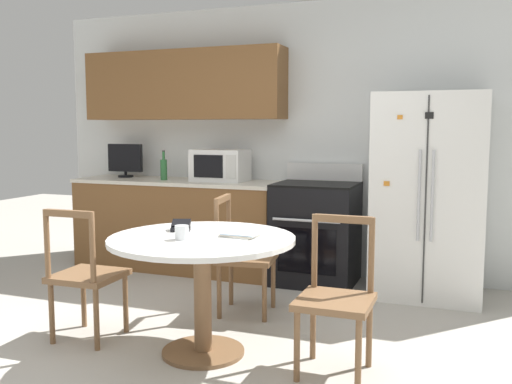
{
  "coord_description": "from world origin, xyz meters",
  "views": [
    {
      "loc": [
        1.58,
        -2.73,
        1.42
      ],
      "look_at": [
        0.11,
        1.15,
        0.95
      ],
      "focal_mm": 40.0,
      "sensor_mm": 36.0,
      "label": 1
    }
  ],
  "objects": [
    {
      "name": "ground_plane",
      "position": [
        0.0,
        0.0,
        0.0
      ],
      "size": [
        14.0,
        14.0,
        0.0
      ],
      "primitive_type": "plane",
      "color": "#B2ADA3"
    },
    {
      "name": "back_wall",
      "position": [
        -0.3,
        2.59,
        1.44
      ],
      "size": [
        5.2,
        0.44,
        2.6
      ],
      "color": "silver",
      "rests_on": "ground_plane"
    },
    {
      "name": "kitchen_counter",
      "position": [
        -1.15,
        2.29,
        0.45
      ],
      "size": [
        2.12,
        0.64,
        0.9
      ],
      "color": "brown",
      "rests_on": "ground_plane"
    },
    {
      "name": "refrigerator",
      "position": [
        1.26,
        2.22,
        0.85
      ],
      "size": [
        0.89,
        0.75,
        1.7
      ],
      "color": "white",
      "rests_on": "ground_plane"
    },
    {
      "name": "oven_range",
      "position": [
        0.28,
        2.26,
        0.47
      ],
      "size": [
        0.72,
        0.68,
        1.08
      ],
      "color": "black",
      "rests_on": "ground_plane"
    },
    {
      "name": "microwave",
      "position": [
        -0.7,
        2.33,
        1.05
      ],
      "size": [
        0.52,
        0.35,
        0.31
      ],
      "color": "white",
      "rests_on": "kitchen_counter"
    },
    {
      "name": "countertop_tv",
      "position": [
        -1.81,
        2.37,
        1.09
      ],
      "size": [
        0.39,
        0.16,
        0.35
      ],
      "color": "black",
      "rests_on": "kitchen_counter"
    },
    {
      "name": "counter_bottle",
      "position": [
        -1.28,
        2.23,
        1.01
      ],
      "size": [
        0.07,
        0.07,
        0.29
      ],
      "color": "#2D6B38",
      "rests_on": "kitchen_counter"
    },
    {
      "name": "dining_table",
      "position": [
        0.04,
        0.39,
        0.6
      ],
      "size": [
        1.16,
        1.16,
        0.75
      ],
      "color": "white",
      "rests_on": "ground_plane"
    },
    {
      "name": "dining_chair_left",
      "position": [
        -0.79,
        0.34,
        0.43
      ],
      "size": [
        0.43,
        0.43,
        0.9
      ],
      "rotation": [
        0.0,
        0.0,
        6.32
      ],
      "color": "brown",
      "rests_on": "ground_plane"
    },
    {
      "name": "dining_chair_right",
      "position": [
        0.88,
        0.42,
        0.43
      ],
      "size": [
        0.42,
        0.42,
        0.9
      ],
      "rotation": [
        0.0,
        0.0,
        3.14
      ],
      "color": "brown",
      "rests_on": "ground_plane"
    },
    {
      "name": "dining_chair_far",
      "position": [
        -0.02,
        1.22,
        0.43
      ],
      "size": [
        0.48,
        0.48,
        0.9
      ],
      "rotation": [
        0.0,
        0.0,
        4.86
      ],
      "color": "brown",
      "rests_on": "ground_plane"
    },
    {
      "name": "candle_glass",
      "position": [
        -0.03,
        0.27,
        0.79
      ],
      "size": [
        0.08,
        0.08,
        0.09
      ],
      "color": "silver",
      "rests_on": "dining_table"
    },
    {
      "name": "wallet",
      "position": [
        -0.18,
        0.53,
        0.78
      ],
      "size": [
        0.16,
        0.16,
        0.07
      ],
      "color": "black",
      "rests_on": "dining_table"
    },
    {
      "name": "mail_stack",
      "position": [
        0.27,
        0.55,
        0.76
      ],
      "size": [
        0.28,
        0.34,
        0.02
      ],
      "color": "white",
      "rests_on": "dining_table"
    }
  ]
}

